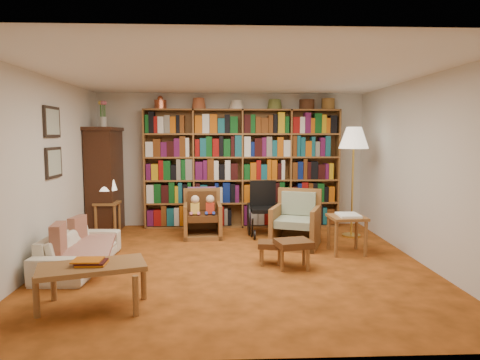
{
  "coord_description": "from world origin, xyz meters",
  "views": [
    {
      "loc": [
        -0.19,
        -5.63,
        1.72
      ],
      "look_at": [
        0.08,
        0.6,
        1.07
      ],
      "focal_mm": 32.0,
      "sensor_mm": 36.0,
      "label": 1
    }
  ],
  "objects": [
    {
      "name": "armchair_sage",
      "position": [
        0.95,
        0.93,
        0.33
      ],
      "size": [
        0.95,
        0.95,
        0.87
      ],
      "color": "brown",
      "rests_on": "floor"
    },
    {
      "name": "curio_cabinet",
      "position": [
        -2.25,
        2.0,
        0.95
      ],
      "size": [
        0.5,
        0.95,
        2.4
      ],
      "color": "#361A0E",
      "rests_on": "floor"
    },
    {
      "name": "wall_back",
      "position": [
        0.0,
        2.5,
        1.25
      ],
      "size": [
        5.0,
        0.0,
        5.0
      ],
      "primitive_type": "plane",
      "rotation": [
        1.57,
        0.0,
        0.0
      ],
      "color": "silver",
      "rests_on": "floor"
    },
    {
      "name": "side_table_lamp",
      "position": [
        -2.15,
        1.7,
        0.43
      ],
      "size": [
        0.4,
        0.4,
        0.58
      ],
      "color": "brown",
      "rests_on": "floor"
    },
    {
      "name": "side_table_papers",
      "position": [
        1.63,
        0.42,
        0.46
      ],
      "size": [
        0.52,
        0.52,
        0.58
      ],
      "color": "brown",
      "rests_on": "floor"
    },
    {
      "name": "floor_lamp",
      "position": [
        2.02,
        1.45,
        1.6
      ],
      "size": [
        0.49,
        0.49,
        1.86
      ],
      "color": "gold",
      "rests_on": "floor"
    },
    {
      "name": "wall_front",
      "position": [
        0.0,
        -2.5,
        1.25
      ],
      "size": [
        5.0,
        0.0,
        5.0
      ],
      "primitive_type": "plane",
      "rotation": [
        -1.57,
        0.0,
        0.0
      ],
      "color": "silver",
      "rests_on": "floor"
    },
    {
      "name": "framed_pictures",
      "position": [
        -2.48,
        0.3,
        1.62
      ],
      "size": [
        0.03,
        0.52,
        0.97
      ],
      "color": "black",
      "rests_on": "wall_left"
    },
    {
      "name": "floor",
      "position": [
        0.0,
        0.0,
        0.0
      ],
      "size": [
        5.0,
        5.0,
        0.0
      ],
      "primitive_type": "plane",
      "color": "#B5571B",
      "rests_on": "ground"
    },
    {
      "name": "footstool_b",
      "position": [
        0.74,
        -0.26,
        0.3
      ],
      "size": [
        0.51,
        0.46,
        0.37
      ],
      "color": "#553516",
      "rests_on": "floor"
    },
    {
      "name": "sofa_throw",
      "position": [
        -2.0,
        -0.09,
        0.3
      ],
      "size": [
        0.96,
        1.49,
        0.04
      ],
      "primitive_type": "cube",
      "rotation": [
        0.0,
        0.0,
        0.17
      ],
      "color": "beige",
      "rests_on": "sofa"
    },
    {
      "name": "wheelchair",
      "position": [
        0.53,
        1.65,
        0.42
      ],
      "size": [
        0.53,
        0.75,
        0.93
      ],
      "color": "black",
      "rests_on": "floor"
    },
    {
      "name": "footstool_a",
      "position": [
        0.47,
        -0.06,
        0.25
      ],
      "size": [
        0.39,
        0.34,
        0.3
      ],
      "color": "#553516",
      "rests_on": "floor"
    },
    {
      "name": "cushion_right",
      "position": [
        -2.18,
        -0.44,
        0.45
      ],
      "size": [
        0.18,
        0.41,
        0.39
      ],
      "primitive_type": "cube",
      "rotation": [
        0.0,
        0.0,
        0.15
      ],
      "color": "maroon",
      "rests_on": "sofa"
    },
    {
      "name": "wall_left",
      "position": [
        -2.5,
        0.0,
        1.25
      ],
      "size": [
        0.0,
        5.0,
        5.0
      ],
      "primitive_type": "plane",
      "rotation": [
        1.57,
        0.0,
        1.57
      ],
      "color": "silver",
      "rests_on": "floor"
    },
    {
      "name": "ceiling",
      "position": [
        0.0,
        0.0,
        2.5
      ],
      "size": [
        5.0,
        5.0,
        0.0
      ],
      "primitive_type": "plane",
      "rotation": [
        3.14,
        0.0,
        0.0
      ],
      "color": "white",
      "rests_on": "wall_back"
    },
    {
      "name": "armchair_leather",
      "position": [
        -0.51,
        1.61,
        0.34
      ],
      "size": [
        0.68,
        0.73,
        0.82
      ],
      "color": "brown",
      "rests_on": "floor"
    },
    {
      "name": "coffee_table",
      "position": [
        -1.48,
        -1.44,
        0.39
      ],
      "size": [
        1.13,
        0.8,
        0.5
      ],
      "color": "brown",
      "rests_on": "floor"
    },
    {
      "name": "wall_right",
      "position": [
        2.5,
        0.0,
        1.25
      ],
      "size": [
        0.0,
        5.0,
        5.0
      ],
      "primitive_type": "plane",
      "rotation": [
        1.57,
        0.0,
        -1.57
      ],
      "color": "silver",
      "rests_on": "floor"
    },
    {
      "name": "bookshelf",
      "position": [
        0.2,
        2.33,
        1.17
      ],
      "size": [
        3.6,
        0.3,
        2.42
      ],
      "color": "brown",
      "rests_on": "floor"
    },
    {
      "name": "sofa",
      "position": [
        -2.05,
        -0.09,
        0.24
      ],
      "size": [
        1.65,
        0.71,
        0.47
      ],
      "primitive_type": "imported",
      "rotation": [
        0.0,
        0.0,
        1.52
      ],
      "color": "beige",
      "rests_on": "floor"
    },
    {
      "name": "table_lamp",
      "position": [
        -2.15,
        1.7,
        0.9
      ],
      "size": [
        0.35,
        0.35,
        0.47
      ],
      "color": "gold",
      "rests_on": "side_table_lamp"
    },
    {
      "name": "cushion_left",
      "position": [
        -2.18,
        0.26,
        0.45
      ],
      "size": [
        0.17,
        0.36,
        0.35
      ],
      "primitive_type": "cube",
      "rotation": [
        0.0,
        0.0,
        -0.17
      ],
      "color": "maroon",
      "rests_on": "sofa"
    }
  ]
}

